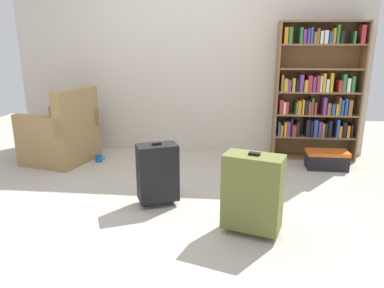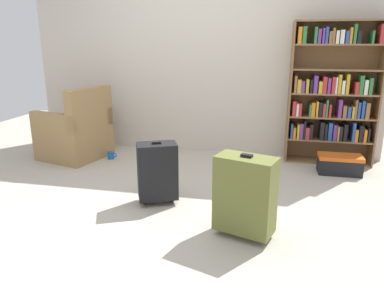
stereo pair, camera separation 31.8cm
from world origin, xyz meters
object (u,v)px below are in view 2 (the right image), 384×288
(mug, at_px, (111,155))
(storage_box, at_px, (340,164))
(armchair, at_px, (76,133))
(suitcase_olive, at_px, (245,194))
(bookshelf, at_px, (332,94))
(suitcase_black, at_px, (157,171))

(mug, height_order, storage_box, storage_box)
(storage_box, bearing_deg, armchair, -178.97)
(suitcase_olive, bearing_deg, bookshelf, 66.98)
(suitcase_black, bearing_deg, armchair, 142.09)
(storage_box, distance_m, suitcase_olive, 1.86)
(bookshelf, distance_m, suitcase_black, 2.35)
(bookshelf, xyz_separation_m, armchair, (-3.07, -0.48, -0.52))
(armchair, xyz_separation_m, storage_box, (3.16, 0.06, -0.20))
(storage_box, xyz_separation_m, suitcase_black, (-1.76, -1.15, 0.19))
(armchair, distance_m, storage_box, 3.17)
(mug, relative_size, storage_box, 0.26)
(armchair, xyz_separation_m, suitcase_black, (1.41, -1.10, -0.01))
(armchair, height_order, suitcase_olive, armchair)
(storage_box, relative_size, suitcase_black, 0.80)
(bookshelf, distance_m, armchair, 3.15)
(suitcase_black, bearing_deg, bookshelf, 43.46)
(mug, distance_m, storage_box, 2.72)
(suitcase_olive, relative_size, suitcase_black, 1.12)
(bookshelf, xyz_separation_m, mug, (-2.63, -0.46, -0.79))
(armchair, height_order, mug, armchair)
(armchair, bearing_deg, suitcase_black, -37.91)
(mug, height_order, suitcase_olive, suitcase_olive)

